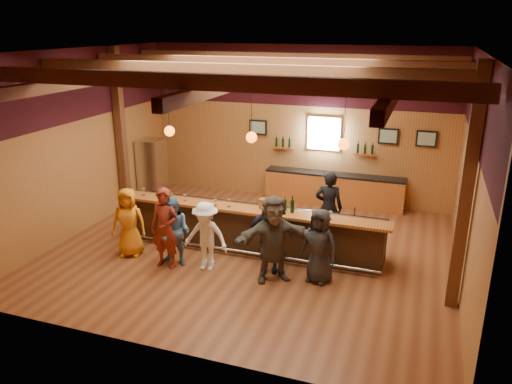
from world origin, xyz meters
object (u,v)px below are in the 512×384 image
customer_redvest (165,228)px  customer_brown (273,239)px  customer_dark (319,246)px  ice_bucket (263,203)px  customer_navy (269,235)px  stainless_fridge (152,169)px  bar_counter (255,228)px  bottle_a (285,205)px  back_bar_cabinet (334,189)px  customer_white (206,236)px  customer_orange (129,222)px  bartender (329,208)px  customer_denim (174,232)px

customer_redvest → customer_brown: size_ratio=0.97×
customer_dark → ice_bucket: 1.77m
customer_navy → ice_bucket: 0.94m
customer_navy → customer_dark: bearing=-17.4°
stainless_fridge → customer_navy: stainless_fridge is taller
bar_counter → bottle_a: size_ratio=19.09×
customer_redvest → ice_bucket: 2.23m
ice_bucket → back_bar_cabinet: bearing=76.4°
customer_dark → customer_white: bearing=-159.1°
customer_redvest → customer_navy: (2.16, 0.54, -0.07)m
back_bar_cabinet → customer_orange: (-3.75, -4.83, 0.32)m
bar_counter → customer_brown: bearing=-56.6°
customer_navy → bartender: bartender is taller
customer_denim → customer_brown: size_ratio=0.84×
stainless_fridge → customer_redvest: (2.61, -3.95, -0.01)m
back_bar_cabinet → customer_white: 5.24m
customer_white → customer_brown: bearing=1.9°
back_bar_cabinet → bartender: size_ratio=2.23×
customer_navy → customer_dark: customer_navy is taller
customer_dark → bartender: bartender is taller
customer_denim → customer_navy: customer_navy is taller
customer_orange → ice_bucket: size_ratio=7.28×
back_bar_cabinet → customer_white: customer_white is taller
back_bar_cabinet → customer_dark: (0.58, -4.63, 0.31)m
back_bar_cabinet → customer_white: size_ratio=2.61×
bar_counter → customer_white: size_ratio=4.12×
bar_counter → customer_denim: bearing=-134.9°
back_bar_cabinet → customer_redvest: size_ratio=2.25×
customer_brown → bottle_a: (-0.09, 1.14, 0.32)m
bartender → ice_bucket: (-1.28, -1.07, 0.32)m
customer_dark → bottle_a: (-0.99, 0.89, 0.45)m
customer_orange → customer_white: size_ratio=1.04×
customer_orange → customer_dark: 4.33m
bar_counter → customer_denim: size_ratio=4.07×
customer_brown → customer_redvest: bearing=152.0°
back_bar_cabinet → bartender: bearing=-82.1°
ice_bucket → stainless_fridge: bearing=149.0°
bar_counter → back_bar_cabinet: (1.18, 3.57, -0.05)m
customer_white → customer_navy: 1.34m
bar_counter → ice_bucket: (0.28, -0.19, 0.70)m
customer_redvest → customer_dark: customer_redvest is taller
customer_denim → customer_dark: customer_dark is taller
customer_orange → bartender: bearing=10.6°
customer_white → customer_navy: bearing=17.5°
bar_counter → customer_redvest: size_ratio=3.54×
back_bar_cabinet → ice_bucket: ice_bucket is taller
customer_denim → customer_brown: (2.22, 0.05, 0.14)m
back_bar_cabinet → customer_navy: bearing=-96.7°
customer_redvest → bartender: (3.06, 2.38, 0.01)m
customer_white → bottle_a: (1.40, 1.17, 0.47)m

